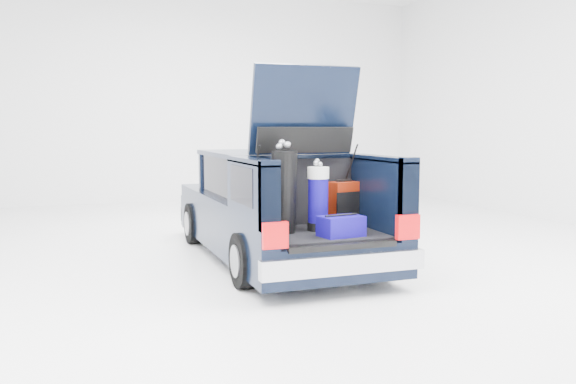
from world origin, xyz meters
name	(u,v)px	position (x,y,z in m)	size (l,w,h in m)	color
ground	(275,258)	(0.00, 0.00, 0.00)	(14.00, 14.00, 0.00)	white
car	(273,208)	(0.00, 0.11, 0.67)	(1.87, 4.65, 2.47)	black
red_suitcase	(344,203)	(0.50, -1.09, 0.86)	(0.36, 0.27, 0.54)	#6B1403
black_golf_bag	(284,191)	(-0.37, -1.39, 1.06)	(0.34, 0.37, 1.02)	black
blue_golf_bag	(318,198)	(0.04, -1.37, 0.97)	(0.32, 0.32, 0.82)	black
blue_duffel	(341,226)	(0.13, -1.81, 0.71)	(0.49, 0.36, 0.24)	#0F0572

